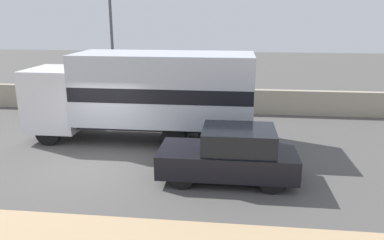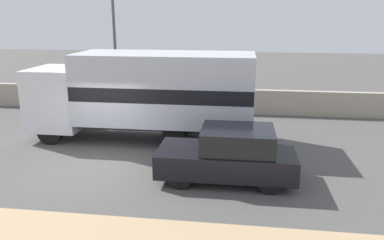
% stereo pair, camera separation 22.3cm
% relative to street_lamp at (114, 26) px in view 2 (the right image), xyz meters
% --- Properties ---
extents(ground_plane, '(80.00, 80.00, 0.00)m').
position_rel_street_lamp_xyz_m(ground_plane, '(1.57, -7.07, -4.21)').
color(ground_plane, '#514F4C').
extents(stone_wall_backdrop, '(60.00, 0.35, 1.21)m').
position_rel_street_lamp_xyz_m(stone_wall_backdrop, '(1.57, 0.31, -3.61)').
color(stone_wall_backdrop, '#A39984').
rests_on(stone_wall_backdrop, ground_plane).
extents(street_lamp, '(0.56, 0.28, 7.31)m').
position_rel_street_lamp_xyz_m(street_lamp, '(0.00, 0.00, 0.00)').
color(street_lamp, '#4C4C51').
rests_on(street_lamp, ground_plane).
extents(box_truck, '(8.56, 2.60, 3.38)m').
position_rel_street_lamp_xyz_m(box_truck, '(2.67, -4.31, -2.29)').
color(box_truck, silver).
rests_on(box_truck, ground_plane).
extents(car_hatchback, '(4.00, 1.82, 1.59)m').
position_rel_street_lamp_xyz_m(car_hatchback, '(5.95, -7.64, -3.43)').
color(car_hatchback, black).
rests_on(car_hatchback, ground_plane).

